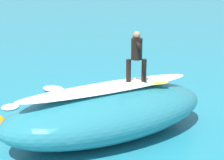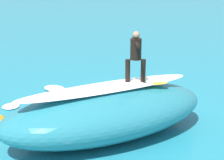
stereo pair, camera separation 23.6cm
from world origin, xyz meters
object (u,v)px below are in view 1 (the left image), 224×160
at_px(surfer_riding, 137,53).
at_px(surfer_paddling, 95,95).
at_px(surfboard_riding, 136,83).
at_px(surfboard_paddling, 93,99).

distance_m(surfer_riding, surfer_paddling, 3.94).
bearing_deg(surfboard_riding, surfer_paddling, -64.80).
bearing_deg(surfer_paddling, surfboard_paddling, 0.00).
xyz_separation_m(surfboard_riding, surfboard_paddling, (0.61, -3.19, -1.59)).
bearing_deg(surfer_riding, surfboard_riding, 125.52).
height_order(surfboard_paddling, surfer_paddling, surfer_paddling).
relative_size(surfer_riding, surfer_paddling, 1.01).
bearing_deg(surfer_paddling, surfboard_riding, 165.83).
distance_m(surfboard_riding, surfer_riding, 0.99).
bearing_deg(surfboard_paddling, surfboard_riding, 166.39).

